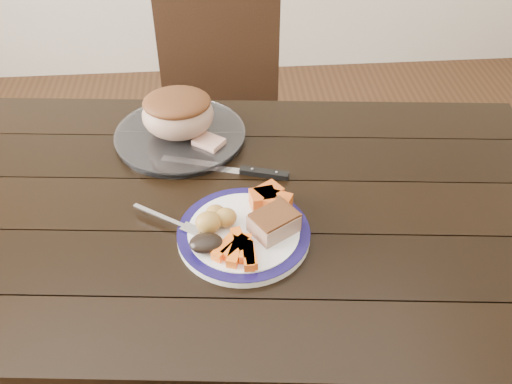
{
  "coord_description": "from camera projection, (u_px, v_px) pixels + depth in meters",
  "views": [
    {
      "loc": [
        0.01,
        -0.97,
        1.63
      ],
      "look_at": [
        0.08,
        -0.02,
        0.8
      ],
      "focal_mm": 40.0,
      "sensor_mm": 36.0,
      "label": 1
    }
  ],
  "objects": [
    {
      "name": "serving_platter",
      "position": [
        180.0,
        137.0,
        1.5
      ],
      "size": [
        0.33,
        0.33,
        0.02
      ],
      "primitive_type": "cylinder",
      "color": "white",
      "rests_on": "dining_table"
    },
    {
      "name": "cut_slice",
      "position": [
        209.0,
        142.0,
        1.45
      ],
      "size": [
        0.09,
        0.09,
        0.02
      ],
      "primitive_type": "cube",
      "rotation": [
        0.0,
        0.0,
        -0.65
      ],
      "color": "tan",
      "rests_on": "serving_platter"
    },
    {
      "name": "ground",
      "position": [
        230.0,
        380.0,
        1.8
      ],
      "size": [
        4.0,
        4.0,
        0.0
      ],
      "primitive_type": "plane",
      "color": "#472B16",
      "rests_on": "ground"
    },
    {
      "name": "carving_knife",
      "position": [
        248.0,
        171.0,
        1.39
      ],
      "size": [
        0.31,
        0.11,
        0.01
      ],
      "rotation": [
        0.0,
        0.0,
        -0.29
      ],
      "color": "silver",
      "rests_on": "dining_table"
    },
    {
      "name": "pork_slice",
      "position": [
        274.0,
        223.0,
        1.2
      ],
      "size": [
        0.12,
        0.11,
        0.04
      ],
      "primitive_type": "cube",
      "rotation": [
        0.0,
        0.0,
        0.57
      ],
      "color": "tan",
      "rests_on": "dinner_plate"
    },
    {
      "name": "roasted_potatoes",
      "position": [
        215.0,
        219.0,
        1.21
      ],
      "size": [
        0.09,
        0.08,
        0.05
      ],
      "color": "gold",
      "rests_on": "dinner_plate"
    },
    {
      "name": "dinner_plate",
      "position": [
        244.0,
        234.0,
        1.23
      ],
      "size": [
        0.29,
        0.29,
        0.02
      ],
      "primitive_type": "cylinder",
      "color": "white",
      "rests_on": "dining_table"
    },
    {
      "name": "chair_far",
      "position": [
        221.0,
        112.0,
        2.01
      ],
      "size": [
        0.43,
        0.44,
        0.93
      ],
      "rotation": [
        0.0,
        0.0,
        3.12
      ],
      "color": "black",
      "rests_on": "ground"
    },
    {
      "name": "dining_table",
      "position": [
        222.0,
        233.0,
        1.37
      ],
      "size": [
        1.68,
        1.05,
        0.75
      ],
      "rotation": [
        0.0,
        0.0,
        -0.1
      ],
      "color": "black",
      "rests_on": "ground"
    },
    {
      "name": "pumpkin_wedges",
      "position": [
        270.0,
        199.0,
        1.26
      ],
      "size": [
        0.1,
        0.1,
        0.04
      ],
      "color": "#E65B19",
      "rests_on": "dinner_plate"
    },
    {
      "name": "plate_rim",
      "position": [
        244.0,
        231.0,
        1.22
      ],
      "size": [
        0.29,
        0.29,
        0.02
      ],
      "primitive_type": "torus",
      "color": "#110C3D",
      "rests_on": "dinner_plate"
    },
    {
      "name": "dark_mushroom",
      "position": [
        206.0,
        243.0,
        1.17
      ],
      "size": [
        0.07,
        0.05,
        0.03
      ],
      "primitive_type": "ellipsoid",
      "color": "black",
      "rests_on": "dinner_plate"
    },
    {
      "name": "carrot_batons",
      "position": [
        240.0,
        250.0,
        1.16
      ],
      "size": [
        0.09,
        0.11,
        0.02
      ],
      "color": "orange",
      "rests_on": "dinner_plate"
    },
    {
      "name": "roast_joint",
      "position": [
        178.0,
        115.0,
        1.45
      ],
      "size": [
        0.18,
        0.16,
        0.12
      ],
      "primitive_type": "ellipsoid",
      "color": "tan",
      "rests_on": "serving_platter"
    },
    {
      "name": "fork",
      "position": [
        172.0,
        221.0,
        1.24
      ],
      "size": [
        0.16,
        0.12,
        0.0
      ],
      "rotation": [
        0.0,
        0.0,
        -0.6
      ],
      "color": "silver",
      "rests_on": "dinner_plate"
    }
  ]
}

